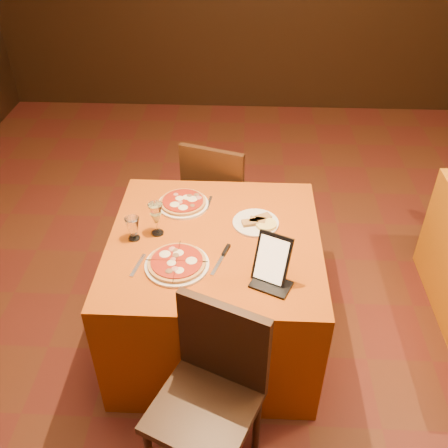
{
  "coord_description": "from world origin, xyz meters",
  "views": [
    {
      "loc": [
        -0.37,
        -1.87,
        2.37
      ],
      "look_at": [
        -0.46,
        0.12,
        0.86
      ],
      "focal_mm": 40.0,
      "sensor_mm": 36.0,
      "label": 1
    }
  ],
  "objects_px": {
    "pizza_near": "(177,264)",
    "pizza_far": "(183,203)",
    "wine_glass": "(156,219)",
    "water_glass": "(133,229)",
    "tablet": "(272,259)",
    "main_table": "(215,290)",
    "chair_main_far": "(223,195)",
    "chair_main_near": "(204,409)"
  },
  "relations": [
    {
      "from": "pizza_near",
      "to": "tablet",
      "type": "distance_m",
      "value": 0.47
    },
    {
      "from": "chair_main_near",
      "to": "water_glass",
      "type": "bearing_deg",
      "value": 141.54
    },
    {
      "from": "main_table",
      "to": "chair_main_far",
      "type": "bearing_deg",
      "value": 90.0
    },
    {
      "from": "chair_main_far",
      "to": "pizza_far",
      "type": "relative_size",
      "value": 3.17
    },
    {
      "from": "water_glass",
      "to": "tablet",
      "type": "height_order",
      "value": "tablet"
    },
    {
      "from": "chair_main_far",
      "to": "pizza_near",
      "type": "xyz_separation_m",
      "value": [
        -0.17,
        -1.06,
        0.31
      ]
    },
    {
      "from": "main_table",
      "to": "chair_main_far",
      "type": "relative_size",
      "value": 1.21
    },
    {
      "from": "water_glass",
      "to": "chair_main_near",
      "type": "bearing_deg",
      "value": -61.89
    },
    {
      "from": "main_table",
      "to": "chair_main_near",
      "type": "distance_m",
      "value": 0.8
    },
    {
      "from": "chair_main_far",
      "to": "pizza_far",
      "type": "distance_m",
      "value": 0.66
    },
    {
      "from": "main_table",
      "to": "water_glass",
      "type": "bearing_deg",
      "value": -176.99
    },
    {
      "from": "main_table",
      "to": "water_glass",
      "type": "relative_size",
      "value": 8.46
    },
    {
      "from": "chair_main_far",
      "to": "pizza_far",
      "type": "xyz_separation_m",
      "value": [
        -0.2,
        -0.55,
        0.31
      ]
    },
    {
      "from": "main_table",
      "to": "pizza_near",
      "type": "relative_size",
      "value": 3.51
    },
    {
      "from": "pizza_far",
      "to": "wine_glass",
      "type": "relative_size",
      "value": 1.51
    },
    {
      "from": "pizza_far",
      "to": "tablet",
      "type": "relative_size",
      "value": 1.18
    },
    {
      "from": "chair_main_near",
      "to": "wine_glass",
      "type": "height_order",
      "value": "wine_glass"
    },
    {
      "from": "main_table",
      "to": "water_glass",
      "type": "height_order",
      "value": "water_glass"
    },
    {
      "from": "main_table",
      "to": "chair_main_near",
      "type": "relative_size",
      "value": 1.21
    },
    {
      "from": "pizza_far",
      "to": "chair_main_far",
      "type": "bearing_deg",
      "value": 70.33
    },
    {
      "from": "wine_glass",
      "to": "main_table",
      "type": "bearing_deg",
      "value": -5.26
    },
    {
      "from": "chair_main_far",
      "to": "chair_main_near",
      "type": "bearing_deg",
      "value": 108.15
    },
    {
      "from": "pizza_far",
      "to": "tablet",
      "type": "distance_m",
      "value": 0.76
    },
    {
      "from": "pizza_far",
      "to": "water_glass",
      "type": "height_order",
      "value": "water_glass"
    },
    {
      "from": "chair_main_far",
      "to": "pizza_far",
      "type": "bearing_deg",
      "value": 88.47
    },
    {
      "from": "chair_main_far",
      "to": "tablet",
      "type": "height_order",
      "value": "tablet"
    },
    {
      "from": "chair_main_near",
      "to": "wine_glass",
      "type": "xyz_separation_m",
      "value": [
        -0.3,
        0.83,
        0.39
      ]
    },
    {
      "from": "pizza_far",
      "to": "chair_main_near",
      "type": "bearing_deg",
      "value": -79.78
    },
    {
      "from": "pizza_near",
      "to": "chair_main_near",
      "type": "bearing_deg",
      "value": -73.74
    },
    {
      "from": "chair_main_far",
      "to": "wine_glass",
      "type": "height_order",
      "value": "wine_glass"
    },
    {
      "from": "main_table",
      "to": "pizza_near",
      "type": "xyz_separation_m",
      "value": [
        -0.17,
        -0.22,
        0.39
      ]
    },
    {
      "from": "chair_main_near",
      "to": "wine_glass",
      "type": "distance_m",
      "value": 0.96
    },
    {
      "from": "pizza_near",
      "to": "wine_glass",
      "type": "height_order",
      "value": "wine_glass"
    },
    {
      "from": "water_glass",
      "to": "tablet",
      "type": "distance_m",
      "value": 0.75
    },
    {
      "from": "pizza_near",
      "to": "pizza_far",
      "type": "relative_size",
      "value": 1.09
    },
    {
      "from": "main_table",
      "to": "pizza_far",
      "type": "bearing_deg",
      "value": 124.16
    },
    {
      "from": "main_table",
      "to": "tablet",
      "type": "distance_m",
      "value": 0.64
    },
    {
      "from": "main_table",
      "to": "chair_main_far",
      "type": "height_order",
      "value": "chair_main_far"
    },
    {
      "from": "pizza_near",
      "to": "main_table",
      "type": "bearing_deg",
      "value": 52.84
    },
    {
      "from": "main_table",
      "to": "chair_main_near",
      "type": "height_order",
      "value": "chair_main_near"
    },
    {
      "from": "pizza_near",
      "to": "wine_glass",
      "type": "distance_m",
      "value": 0.29
    },
    {
      "from": "pizza_far",
      "to": "wine_glass",
      "type": "xyz_separation_m",
      "value": [
        -0.1,
        -0.26,
        0.08
      ]
    }
  ]
}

